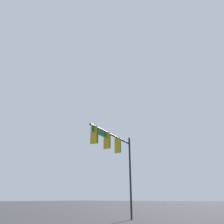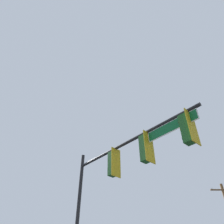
% 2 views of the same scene
% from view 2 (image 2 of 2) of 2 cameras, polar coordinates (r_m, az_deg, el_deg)
% --- Properties ---
extents(signal_pole_near, '(6.79, 1.29, 7.14)m').
position_cam_2_polar(signal_pole_near, '(9.12, 3.80, -14.22)').
color(signal_pole_near, black).
rests_on(signal_pole_near, ground_plane).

